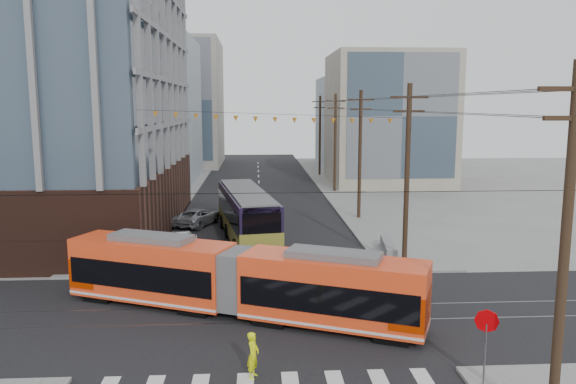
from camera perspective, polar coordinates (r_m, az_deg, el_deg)
The scene contains 15 objects.
ground at distance 23.34m, azimuth -2.20°, elevation -15.89°, with size 160.00×160.00×0.00m, color slate.
bg_bldg_nw_near at distance 75.07m, azimuth -16.27°, elevation 7.91°, with size 18.00×16.00×18.00m, color #8C99A5.
bg_bldg_ne_near at distance 71.12m, azimuth 10.08°, elevation 7.29°, with size 14.00×14.00×16.00m, color gray.
bg_bldg_nw_far at distance 94.19m, azimuth -11.77°, elevation 8.80°, with size 16.00×18.00×20.00m, color gray.
bg_bldg_ne_far at distance 91.11m, azimuth 8.39°, elevation 7.01°, with size 16.00×16.00×14.00m, color #8C99A5.
utility_pole_near at distance 18.10m, azimuth 26.27°, elevation -5.72°, with size 0.30×0.30×11.00m, color black.
utility_pole_far at distance 77.82m, azimuth 3.26°, elevation 5.69°, with size 0.30×0.30×11.00m, color black.
streetcar at distance 26.56m, azimuth -5.18°, elevation -8.91°, with size 17.43×2.45×3.36m, color #F4431A, non-canonical shape.
city_bus at distance 41.20m, azimuth -4.23°, elevation -2.25°, with size 2.84×13.10×3.71m, color black, non-canonical shape.
parked_car_silver at distance 37.57m, azimuth -11.28°, elevation -5.11°, with size 1.72×4.94×1.63m, color #A6A8AB.
parked_car_white at distance 38.77m, azimuth -10.69°, elevation -4.89°, with size 1.85×4.55×1.32m, color silver.
parked_car_grey at distance 46.52m, azimuth -9.20°, elevation -2.49°, with size 2.36×5.12×1.42m, color slate.
pedestrian at distance 21.05m, azimuth -3.57°, elevation -16.20°, with size 0.63×0.41×1.72m, color #E3F40C.
stop_sign at distance 21.15m, azimuth 19.38°, elevation -15.12°, with size 0.82×0.82×2.70m, color #BB0004, non-canonical shape.
jersey_barrier at distance 37.62m, azimuth 10.16°, elevation -5.65°, with size 0.99×4.38×0.88m, color slate.
Camera 1 is at (-0.36, -21.19, 9.76)m, focal length 35.00 mm.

